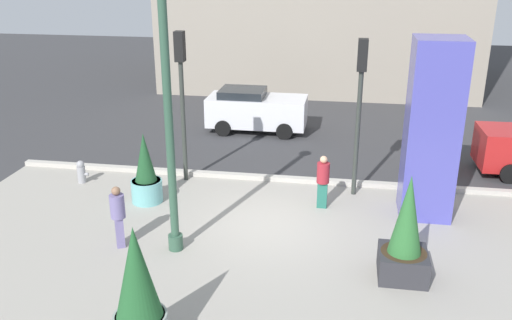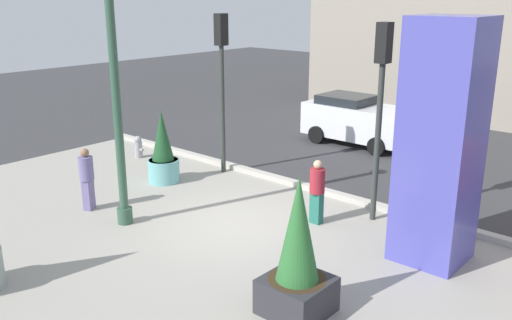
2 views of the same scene
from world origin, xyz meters
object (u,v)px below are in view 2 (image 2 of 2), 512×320
Objects in this scene: traffic_light_far_side at (222,69)px; potted_plant_mid_plaza at (298,258)px; lamp_post at (116,90)px; car_intersection at (358,120)px; potted_plant_near_left at (163,153)px; pedestrian_on_sidewalk at (87,176)px; traffic_light_corner at (381,91)px; pedestrian_crossing at (317,189)px; art_pillar_blue at (441,144)px; fire_hydrant at (138,147)px.

potted_plant_mid_plaza is at bearing -36.55° from traffic_light_far_side.
lamp_post is 10.29m from car_intersection.
potted_plant_near_left reaches higher than pedestrian_on_sidewalk.
traffic_light_corner reaches higher than car_intersection.
lamp_post reaches higher than potted_plant_mid_plaza.
traffic_light_far_side reaches higher than pedestrian_on_sidewalk.
lamp_post is at bearing 2.99° from pedestrian_on_sidewalk.
traffic_light_corner is 2.90× the size of pedestrian_on_sidewalk.
car_intersection is 10.24m from pedestrian_on_sidewalk.
art_pillar_blue is at bearing 1.64° from pedestrian_crossing.
traffic_light_corner reaches higher than potted_plant_near_left.
fire_hydrant is 9.04m from traffic_light_corner.
traffic_light_corner is 1.17× the size of car_intersection.
lamp_post reaches higher than fire_hydrant.
potted_plant_mid_plaza is 10.47m from fire_hydrant.
potted_plant_mid_plaza is 0.53× the size of traffic_light_corner.
pedestrian_crossing is (-2.83, -0.08, -1.58)m from art_pillar_blue.
traffic_light_corner is (6.02, 1.55, 2.30)m from potted_plant_near_left.
art_pillar_blue is 1.05× the size of traffic_light_corner.
fire_hydrant is 0.16× the size of traffic_light_corner.
traffic_light_corner is 7.49m from pedestrian_on_sidewalk.
fire_hydrant is (-10.51, 0.51, -2.09)m from art_pillar_blue.
lamp_post is at bearing 176.14° from potted_plant_mid_plaza.
art_pillar_blue is 3.25m from pedestrian_crossing.
art_pillar_blue is 8.47m from pedestrian_on_sidewalk.
art_pillar_blue is at bearing 26.33° from lamp_post.
car_intersection is 7.64m from pedestrian_crossing.
potted_plant_mid_plaza is 3.32× the size of fire_hydrant.
fire_hydrant is 0.19× the size of car_intersection.
traffic_light_corner is (-1.93, 1.02, 0.71)m from art_pillar_blue.
potted_plant_mid_plaza is 1.57× the size of pedestrian_crossing.
traffic_light_far_side is 5.38m from traffic_light_corner.
potted_plant_mid_plaza is 3.93m from pedestrian_crossing.
pedestrian_crossing is (-0.91, -1.11, -2.30)m from traffic_light_corner.
fire_hydrant is 4.68m from pedestrian_on_sidewalk.
lamp_post is 1.35× the size of art_pillar_blue.
traffic_light_far_side is (0.65, 1.83, 2.31)m from potted_plant_near_left.
car_intersection is 2.54× the size of pedestrian_crossing.
fire_hydrant is (-9.66, 3.99, -0.66)m from potted_plant_mid_plaza.
traffic_light_corner is (8.59, 0.51, 2.80)m from fire_hydrant.
potted_plant_near_left is at bearing -22.01° from fire_hydrant.
lamp_post reaches higher than traffic_light_corner.
traffic_light_far_side is 3.00× the size of pedestrian_crossing.
art_pillar_blue is at bearing -2.80° from fire_hydrant.
traffic_light_far_side is at bearing 177.00° from traffic_light_corner.
potted_plant_near_left is at bearing -165.60° from traffic_light_corner.
lamp_post is 2.67× the size of potted_plant_mid_plaza.
fire_hydrant is at bearing -166.16° from traffic_light_far_side.
pedestrian_on_sidewalk is (0.26, -2.66, 0.03)m from potted_plant_near_left.
potted_plant_mid_plaza is 6.85m from pedestrian_on_sidewalk.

